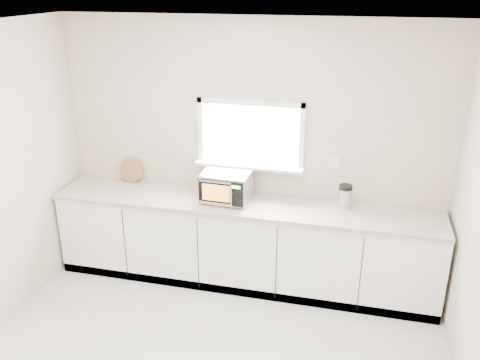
% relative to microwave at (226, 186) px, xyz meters
% --- Properties ---
extents(back_wall, '(4.00, 0.17, 2.70)m').
position_rel_microwave_xyz_m(back_wall, '(0.18, 0.30, 0.28)').
color(back_wall, '#B29F8D').
rests_on(back_wall, ground).
extents(cabinets, '(3.92, 0.60, 0.88)m').
position_rel_microwave_xyz_m(cabinets, '(0.18, 0.01, -0.64)').
color(cabinets, white).
rests_on(cabinets, ground).
extents(countertop, '(3.92, 0.64, 0.04)m').
position_rel_microwave_xyz_m(countertop, '(0.18, -0.00, -0.18)').
color(countertop, '#B6A996').
rests_on(countertop, cabinets).
extents(microwave, '(0.49, 0.41, 0.30)m').
position_rel_microwave_xyz_m(microwave, '(0.00, 0.00, 0.00)').
color(microwave, black).
rests_on(microwave, countertop).
extents(knife_block, '(0.13, 0.22, 0.30)m').
position_rel_microwave_xyz_m(knife_block, '(-0.10, 0.06, -0.03)').
color(knife_block, '#432618').
rests_on(knife_block, countertop).
extents(cutting_board, '(0.27, 0.07, 0.27)m').
position_rel_microwave_xyz_m(cutting_board, '(-1.15, 0.25, -0.02)').
color(cutting_board, olive).
rests_on(cutting_board, countertop).
extents(coffee_grinder, '(0.16, 0.16, 0.24)m').
position_rel_microwave_xyz_m(coffee_grinder, '(1.17, 0.13, -0.04)').
color(coffee_grinder, '#B0B2B7').
rests_on(coffee_grinder, countertop).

